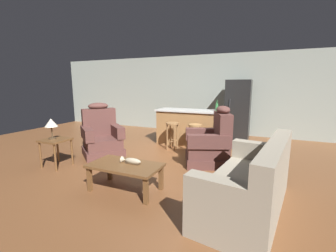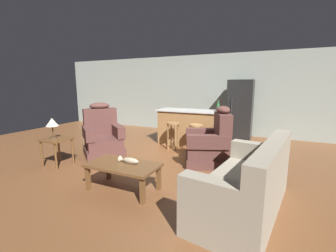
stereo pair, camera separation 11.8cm
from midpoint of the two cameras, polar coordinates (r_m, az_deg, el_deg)
ground_plane at (r=5.04m, az=1.27°, el=-8.25°), size 12.00×12.00×0.00m
back_wall at (r=7.74m, az=10.76°, el=7.90°), size 12.00×0.05×2.60m
coffee_table at (r=3.55m, az=-10.41°, el=-10.30°), size 1.10×0.60×0.42m
fish_figurine at (r=3.53m, az=-8.97°, el=-8.66°), size 0.34×0.10×0.10m
couch at (r=3.16m, az=20.70°, el=-13.96°), size 1.12×2.01×0.94m
recliner_near_lamp at (r=5.47m, az=-15.68°, el=-2.54°), size 1.18×1.18×1.20m
recliner_near_island at (r=4.69m, az=11.54°, el=-4.49°), size 1.09×1.09×1.20m
end_table at (r=4.99m, az=-25.84°, el=-3.96°), size 0.48×0.48×0.56m
table_lamp at (r=4.93m, az=-26.75°, el=0.64°), size 0.24×0.24×0.41m
kitchen_island at (r=6.14m, az=6.37°, el=-0.31°), size 1.80×0.70×0.95m
bar_stool_left at (r=5.65m, az=1.91°, el=-1.24°), size 0.32×0.32×0.68m
bar_stool_right at (r=5.45m, az=7.64°, el=-1.76°), size 0.32×0.32×0.68m
refrigerator at (r=7.01m, az=18.26°, el=3.87°), size 0.70×0.69×1.76m
bottle_tall_green at (r=5.93m, az=13.15°, el=4.76°), size 0.07×0.07×0.28m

